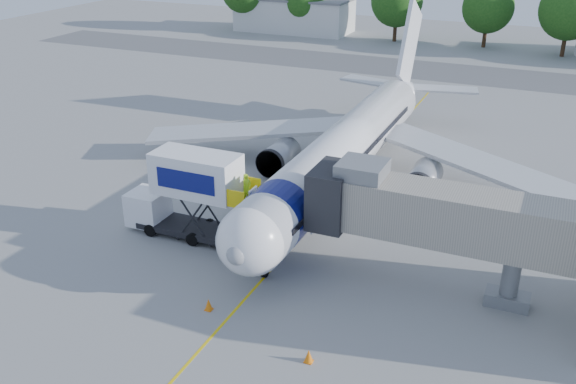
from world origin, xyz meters
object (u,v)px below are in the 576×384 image
at_px(ground_tug, 196,363).
at_px(catering_hiloader, 188,195).
at_px(aircraft, 347,148).
at_px(jet_bridge, 426,213).

bearing_deg(ground_tug, catering_hiloader, 106.38).
relative_size(aircraft, jet_bridge, 2.71).
height_order(aircraft, catering_hiloader, aircraft).
bearing_deg(ground_tug, aircraft, 75.96).
distance_m(aircraft, catering_hiloader, 12.77).
distance_m(aircraft, ground_tug, 22.39).
relative_size(jet_bridge, catering_hiloader, 1.64).
bearing_deg(jet_bridge, aircraft, 125.70).
bearing_deg(catering_hiloader, ground_tug, -57.34).
xyz_separation_m(aircraft, ground_tug, (0.87, -22.26, -2.16)).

